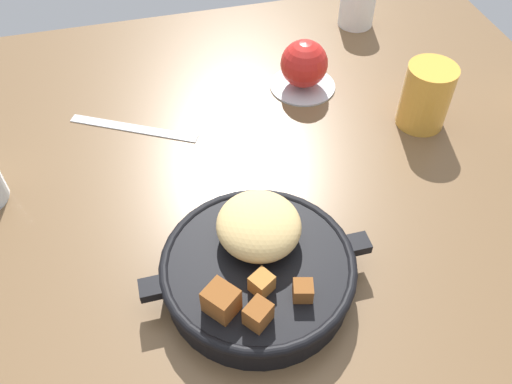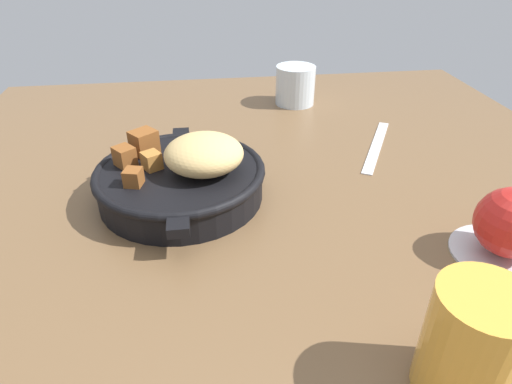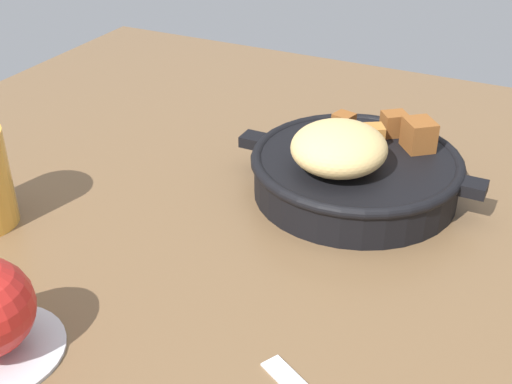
# 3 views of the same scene
# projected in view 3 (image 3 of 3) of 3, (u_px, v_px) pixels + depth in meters

# --- Properties ---
(ground_plane) EXTENTS (1.08, 1.01, 0.02)m
(ground_plane) POSITION_uv_depth(u_px,v_px,m) (277.00, 254.00, 0.64)
(ground_plane) COLOR brown
(cast_iron_skillet) EXTENTS (0.26, 0.22, 0.09)m
(cast_iron_skillet) POSITION_uv_depth(u_px,v_px,m) (354.00, 168.00, 0.69)
(cast_iron_skillet) COLOR black
(cast_iron_skillet) RESTS_ON ground_plane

